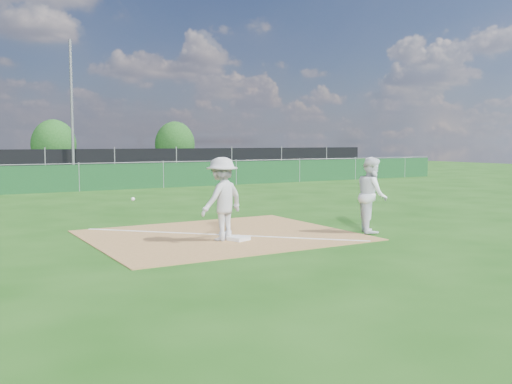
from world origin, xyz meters
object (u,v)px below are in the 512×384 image
first_base (239,238)px  car_right (107,165)px  tree_mid (54,145)px  tree_right (175,144)px  car_mid (19,166)px  play_at_first (222,199)px  runner (372,195)px  light_pole (72,111)px

first_base → car_right: car_right is taller
tree_mid → tree_right: bearing=-1.6°
car_mid → first_base: bearing=-154.7°
play_at_first → runner: 3.80m
play_at_first → runner: play_at_first is taller
runner → tree_right: tree_right is taller
light_pole → runner: 23.41m
runner → car_right: (1.14, 27.02, -0.23)m
first_base → car_mid: bearing=91.4°
car_right → tree_right: size_ratio=1.22×
runner → car_right: runner is taller
tree_mid → tree_right: (9.57, -0.28, 0.00)m
tree_mid → tree_right: 9.58m
first_base → play_at_first: play_at_first is taller
play_at_first → light_pole: bearing=85.4°
first_base → tree_right: 35.19m
first_base → tree_mid: size_ratio=0.10×
play_at_first → tree_right: 35.06m
play_at_first → car_right: play_at_first is taller
play_at_first → car_right: 26.69m
play_at_first → runner: size_ratio=1.49×
car_mid → tree_right: tree_right is taller
light_pole → first_base: size_ratio=20.49×
first_base → car_mid: 28.05m
first_base → tree_right: tree_right is taller
tree_mid → car_mid: bearing=-121.4°
runner → car_right: bearing=28.7°
car_right → tree_mid: tree_mid is taller
car_right → tree_mid: bearing=26.6°
play_at_first → tree_right: tree_right is taller
car_mid → light_pole: bearing=-134.3°
light_pole → play_at_first: size_ratio=2.88×
first_base → car_mid: size_ratio=0.10×
car_right → first_base: bearing=180.0°
light_pole → play_at_first: (-1.79, -22.35, -3.05)m
light_pole → first_base: light_pole is taller
first_base → runner: bearing=-9.4°
car_right → car_mid: bearing=83.1°
tree_right → first_base: bearing=-110.1°
light_pole → tree_mid: (1.01, 10.72, -2.00)m
first_base → play_at_first: bearing=144.7°
light_pole → car_right: size_ratio=1.69×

